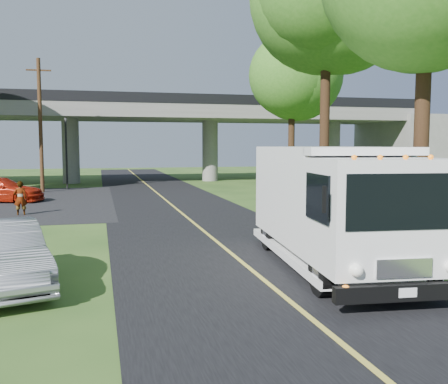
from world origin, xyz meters
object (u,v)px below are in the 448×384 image
object	(u,v)px
utility_pole	(40,125)
pedestrian	(20,198)
silver_sedan	(3,255)
step_van	(335,203)
red_sedan	(0,190)
tree_right_far	(296,69)
traffic_signal	(66,145)

from	to	relation	value
utility_pole	pedestrian	size ratio (longest dim) A/B	5.69
utility_pole	silver_sedan	world-z (taller)	utility_pole
utility_pole	step_van	size ratio (longest dim) A/B	1.16
red_sedan	silver_sedan	xyz separation A→B (m)	(3.30, -18.36, 0.04)
tree_right_far	step_van	size ratio (longest dim) A/B	1.41
step_van	red_sedan	distance (m)	21.73
pedestrian	utility_pole	bearing A→B (deg)	-93.55
traffic_signal	step_van	bearing A→B (deg)	-72.56
utility_pole	tree_right_far	bearing A→B (deg)	-14.00
tree_right_far	utility_pole	bearing A→B (deg)	166.00
traffic_signal	step_van	xyz separation A→B (m)	(8.21, -26.12, -1.48)
red_sedan	pedestrian	xyz separation A→B (m)	(1.92, -5.99, 0.09)
utility_pole	tree_right_far	xyz separation A→B (m)	(16.71, -4.16, 3.71)
tree_right_far	traffic_signal	bearing A→B (deg)	157.93
silver_sedan	red_sedan	bearing A→B (deg)	84.21
red_sedan	pedestrian	size ratio (longest dim) A/B	3.05
traffic_signal	pedestrian	distance (m)	13.90
traffic_signal	utility_pole	world-z (taller)	utility_pole
pedestrian	tree_right_far	bearing A→B (deg)	-160.33
utility_pole	tree_right_far	world-z (taller)	tree_right_far
step_van	silver_sedan	distance (m)	8.15
utility_pole	step_van	distance (m)	26.16
traffic_signal	utility_pole	bearing A→B (deg)	-126.87
utility_pole	red_sedan	world-z (taller)	utility_pole
tree_right_far	silver_sedan	bearing A→B (deg)	-127.25
tree_right_far	red_sedan	bearing A→B (deg)	-175.41
traffic_signal	tree_right_far	world-z (taller)	tree_right_far
tree_right_far	pedestrian	bearing A→B (deg)	-155.59
utility_pole	tree_right_far	size ratio (longest dim) A/B	0.82
silver_sedan	tree_right_far	bearing A→B (deg)	36.77
traffic_signal	silver_sedan	size ratio (longest dim) A/B	1.15
utility_pole	red_sedan	xyz separation A→B (m)	(-1.68, -5.64, -3.89)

